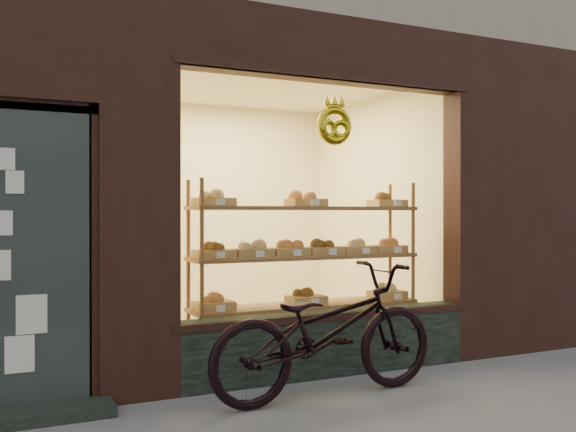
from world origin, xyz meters
TOP-DOWN VIEW (x-y plane):
  - display_shelf at (0.45, 2.55)m, footprint 2.20×0.45m
  - bicycle at (0.10, 1.53)m, footprint 1.96×0.77m

SIDE VIEW (x-z plane):
  - bicycle at x=0.10m, z-range 0.00..1.02m
  - display_shelf at x=0.45m, z-range 0.01..1.71m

